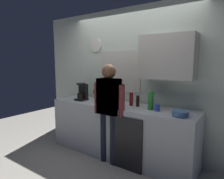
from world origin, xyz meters
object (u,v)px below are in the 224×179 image
(cup_blue_mug, at_px, (157,108))
(person_guest, at_px, (109,106))
(coffee_maker, at_px, (82,93))
(storage_canister, at_px, (82,94))
(bottle_red_vinegar, at_px, (131,99))
(bottle_dark_sauce, at_px, (138,101))
(person_at_sink, at_px, (109,106))
(cup_yellow_cup, at_px, (111,103))
(potted_plant, at_px, (97,93))
(cup_white_mug, at_px, (115,104))
(bottle_olive_oil, at_px, (107,94))
(bottle_clear_soda, at_px, (151,101))
(bottle_amber_beer, at_px, (151,101))
(mixing_bowl, at_px, (180,113))

(cup_blue_mug, xyz_separation_m, person_guest, (-0.70, -0.26, -0.01))
(coffee_maker, height_order, storage_canister, coffee_maker)
(bottle_red_vinegar, distance_m, storage_canister, 1.16)
(coffee_maker, relative_size, person_guest, 0.21)
(bottle_dark_sauce, xyz_separation_m, cup_blue_mug, (0.38, -0.11, -0.04))
(coffee_maker, height_order, person_at_sink, person_at_sink)
(cup_yellow_cup, bearing_deg, person_at_sink, -63.89)
(cup_blue_mug, bearing_deg, bottle_red_vinegar, 168.02)
(bottle_red_vinegar, height_order, bottle_dark_sauce, bottle_red_vinegar)
(person_guest, bearing_deg, potted_plant, -51.03)
(person_guest, bearing_deg, cup_white_mug, -111.19)
(storage_canister, bearing_deg, bottle_olive_oil, 5.47)
(bottle_clear_soda, bearing_deg, bottle_red_vinegar, 169.34)
(potted_plant, bearing_deg, bottle_dark_sauce, -5.60)
(cup_yellow_cup, height_order, person_at_sink, person_at_sink)
(bottle_amber_beer, bearing_deg, person_at_sink, -143.82)
(bottle_olive_oil, xyz_separation_m, bottle_clear_soda, (0.95, -0.17, 0.02))
(cup_white_mug, height_order, cup_blue_mug, cup_blue_mug)
(person_at_sink, height_order, person_guest, same)
(bottle_olive_oil, height_order, mixing_bowl, bottle_olive_oil)
(bottle_clear_soda, relative_size, storage_canister, 1.65)
(cup_white_mug, height_order, mixing_bowl, cup_white_mug)
(bottle_olive_oil, distance_m, cup_white_mug, 0.51)
(potted_plant, relative_size, storage_canister, 1.35)
(potted_plant, height_order, storage_canister, potted_plant)
(mixing_bowl, bearing_deg, storage_canister, 173.35)
(bottle_olive_oil, height_order, cup_yellow_cup, bottle_olive_oil)
(bottle_red_vinegar, xyz_separation_m, cup_yellow_cup, (-0.30, -0.16, -0.07))
(bottle_red_vinegar, xyz_separation_m, cup_blue_mug, (0.50, -0.11, -0.06))
(bottle_amber_beer, height_order, person_at_sink, person_at_sink)
(bottle_dark_sauce, bearing_deg, bottle_clear_soda, -15.64)
(storage_canister, bearing_deg, mixing_bowl, -6.65)
(bottle_clear_soda, xyz_separation_m, cup_white_mug, (-0.56, -0.15, -0.09))
(mixing_bowl, bearing_deg, bottle_olive_oil, 168.46)
(bottle_dark_sauce, height_order, cup_white_mug, bottle_dark_sauce)
(bottle_amber_beer, distance_m, person_at_sink, 0.66)
(cup_blue_mug, relative_size, person_guest, 0.06)
(bottle_red_vinegar, height_order, storage_canister, bottle_red_vinegar)
(bottle_olive_oil, xyz_separation_m, bottle_amber_beer, (0.90, -0.07, -0.01))
(cup_blue_mug, height_order, storage_canister, storage_canister)
(bottle_clear_soda, height_order, person_at_sink, person_at_sink)
(coffee_maker, height_order, mixing_bowl, coffee_maker)
(bottle_red_vinegar, xyz_separation_m, bottle_olive_oil, (-0.57, 0.10, 0.01))
(potted_plant, bearing_deg, storage_canister, -170.87)
(bottle_amber_beer, xyz_separation_m, bottle_clear_soda, (0.04, -0.09, 0.02))
(potted_plant, xyz_separation_m, person_at_sink, (0.62, -0.46, -0.09))
(coffee_maker, xyz_separation_m, mixing_bowl, (1.87, -0.08, -0.11))
(bottle_amber_beer, xyz_separation_m, person_at_sink, (-0.53, -0.39, -0.08))
(cup_yellow_cup, relative_size, person_at_sink, 0.05)
(bottle_amber_beer, distance_m, bottle_dark_sauce, 0.22)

